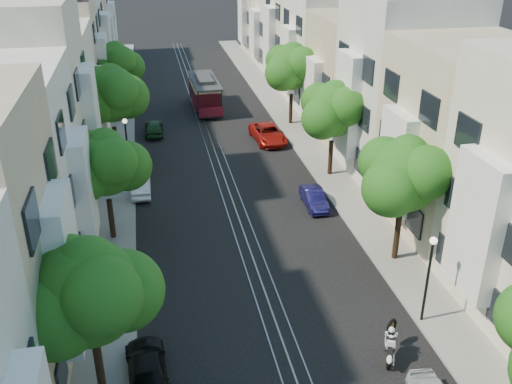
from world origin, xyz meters
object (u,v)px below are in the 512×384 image
tree_w_a (90,295)px  parked_car_w_near (147,366)px  tree_e_d (293,68)px  sportbike_rider (390,342)px  tree_e_b (406,176)px  parked_car_e_mid (314,198)px  parked_car_e_far (268,134)px  tree_e_c (334,111)px  tree_w_c (111,95)px  lamp_west (127,140)px  tree_w_b (106,166)px  lamp_east (429,267)px  cable_car (205,91)px  parked_car_w_far (154,127)px  tree_w_d (116,65)px  parked_car_w_mid (141,186)px

tree_w_a → parked_car_w_near: size_ratio=1.77×
tree_e_d → sportbike_rider: (-3.29, -28.86, -4.06)m
tree_e_d → tree_e_b: bearing=-90.0°
parked_car_e_mid → parked_car_e_far: parked_car_e_far is taller
sportbike_rider → parked_car_e_far: (0.43, 25.13, -0.15)m
tree_e_c → tree_w_c: size_ratio=0.92×
tree_w_a → lamp_west: (0.84, 20.02, -1.89)m
tree_w_c → tree_e_b: bearing=-48.0°
tree_w_b → tree_w_c: bearing=90.0°
lamp_east → cable_car: 33.21m
tree_e_b → lamp_east: size_ratio=1.61×
tree_w_a → parked_car_w_far: (2.74, 28.66, -4.12)m
cable_car → parked_car_e_far: size_ratio=1.58×
tree_w_d → parked_car_e_far: 14.99m
tree_e_c → parked_car_e_far: tree_e_c is taller
tree_w_a → tree_w_d: size_ratio=1.03×
sportbike_rider → parked_car_w_far: (-8.37, 28.52, -0.19)m
tree_w_c → parked_car_w_mid: tree_w_c is taller
tree_w_b → parked_car_e_mid: (11.94, 1.67, -3.86)m
parked_car_w_near → parked_car_w_far: size_ratio=1.05×
parked_car_e_far → tree_e_c: bearing=-72.6°
sportbike_rider → parked_car_w_near: (-9.57, 0.81, -0.26)m
cable_car → parked_car_e_mid: size_ratio=2.25×
sportbike_rider → cable_car: bearing=120.3°
tree_e_d → parked_car_w_near: tree_e_d is taller
tree_w_b → tree_w_c: (0.00, 11.00, 0.67)m
parked_car_e_far → tree_w_a: bearing=-118.6°
parked_car_e_mid → parked_car_e_far: bearing=93.1°
sportbike_rider → tree_w_a: bearing=-154.7°
lamp_east → tree_w_a: bearing=-171.4°
parked_car_w_far → tree_e_b: bearing=119.7°
tree_e_b → cable_car: size_ratio=0.90×
cable_car → parked_car_w_mid: size_ratio=2.16×
tree_e_c → tree_w_d: (-14.40, 16.00, 0.00)m
parked_car_e_far → tree_e_b: bearing=-85.2°
tree_w_b → cable_car: bearing=71.4°
cable_car → parked_car_w_near: (-6.10, -33.76, -1.13)m
tree_e_c → tree_w_c: tree_w_c is taller
parked_car_w_far → tree_e_c: bearing=139.0°
tree_w_d → parked_car_w_far: tree_w_d is taller
lamp_east → sportbike_rider: bearing=-141.0°
tree_w_b → parked_car_w_near: tree_w_b is taller
tree_e_b → lamp_east: tree_e_b is taller
parked_car_w_mid → tree_w_b: bearing=74.9°
tree_w_a → parked_car_e_far: size_ratio=1.42×
tree_e_c → tree_e_b: bearing=-90.0°
tree_w_a → parked_car_e_far: (11.54, 25.28, -4.08)m
tree_w_b → tree_w_d: tree_w_d is taller
tree_w_d → parked_car_w_near: size_ratio=1.73×
tree_w_d → tree_w_a: bearing=-90.0°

